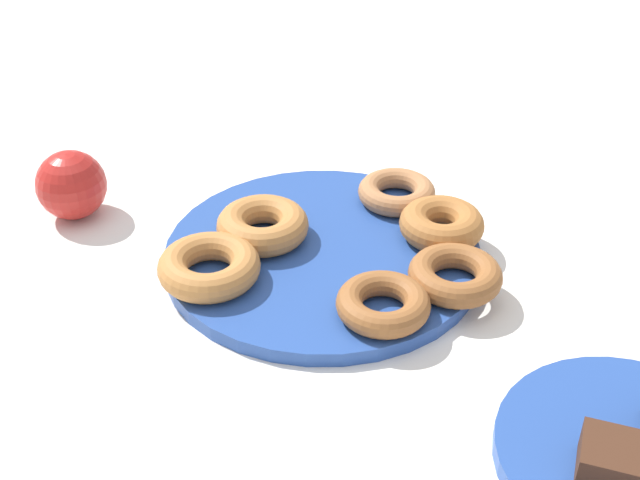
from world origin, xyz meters
name	(u,v)px	position (x,y,z in m)	size (l,w,h in m)	color
ground_plane	(323,260)	(0.00, 0.00, 0.00)	(2.40, 2.40, 0.00)	white
donut_plate	(323,254)	(0.00, 0.00, 0.01)	(0.31, 0.31, 0.01)	#284C9E
donut_0	(455,275)	(-0.12, 0.05, 0.03)	(0.09, 0.09, 0.02)	#995B2D
donut_1	(209,267)	(0.10, 0.06, 0.03)	(0.09, 0.09, 0.03)	#BC7A3D
donut_2	(383,304)	(-0.06, 0.10, 0.03)	(0.08, 0.08, 0.02)	#995B2D
donut_3	(442,224)	(-0.11, -0.03, 0.03)	(0.08, 0.08, 0.03)	#AD6B33
donut_4	(397,192)	(-0.07, -0.09, 0.03)	(0.08, 0.08, 0.02)	#B27547
donut_5	(263,225)	(0.06, -0.01, 0.03)	(0.09, 0.09, 0.03)	#BC7A3D
cake_plate	(633,457)	(-0.25, 0.24, 0.01)	(0.20, 0.20, 0.02)	#284C9E
brownie_far	(610,461)	(-0.22, 0.26, 0.03)	(0.04, 0.04, 0.03)	#472819
apple	(71,185)	(0.27, -0.06, 0.04)	(0.07, 0.07, 0.07)	red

